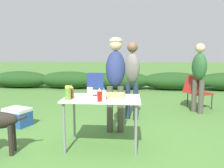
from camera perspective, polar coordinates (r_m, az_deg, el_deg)
ground_plane at (r=3.39m, az=-2.54°, el=-15.91°), size 60.00×60.00×0.00m
shrub_hedge at (r=8.38m, az=2.18°, el=0.94°), size 14.40×0.90×0.66m
folding_table at (r=3.18m, az=-2.62°, el=-4.94°), size 1.10×0.64×0.74m
food_tray at (r=3.18m, az=0.51°, el=-3.04°), size 0.33×0.29×0.06m
plate_stack at (r=3.22m, az=-7.74°, el=-3.23°), size 0.25×0.25×0.02m
mixing_bowl at (r=3.34m, az=-4.59°, el=-2.24°), size 0.18×0.18×0.08m
paper_cup_stack at (r=3.01m, az=-5.76°, el=-2.56°), size 0.08×0.08×0.17m
beer_bottle at (r=3.15m, az=-10.57°, el=-2.07°), size 0.07×0.07×0.19m
ketchup_bottle at (r=2.91m, az=-3.35°, el=-2.90°), size 0.06×0.06×0.18m
mayo_bottle at (r=2.93m, az=-2.13°, el=-2.73°), size 0.06×0.06×0.19m
relish_jar at (r=3.06m, az=-11.48°, el=-2.32°), size 0.08×0.08×0.20m
standing_person_in_red_jacket at (r=3.83m, az=0.92°, el=3.24°), size 0.36×0.49×1.66m
standing_person_with_beanie at (r=5.35m, az=21.77°, el=3.00°), size 0.42×0.45×1.60m
standing_person_in_olive_jacket at (r=4.47m, az=5.27°, el=2.92°), size 0.38×0.33×1.60m
camp_chair_green_behind_table at (r=6.24m, az=-4.16°, el=-0.30°), size 0.50×0.60×0.83m
camp_chair_near_hedge at (r=5.76m, az=21.27°, el=-1.54°), size 0.74×0.69×0.83m
cooler_box at (r=4.59m, az=-23.44°, el=-7.84°), size 0.56×0.47×0.34m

